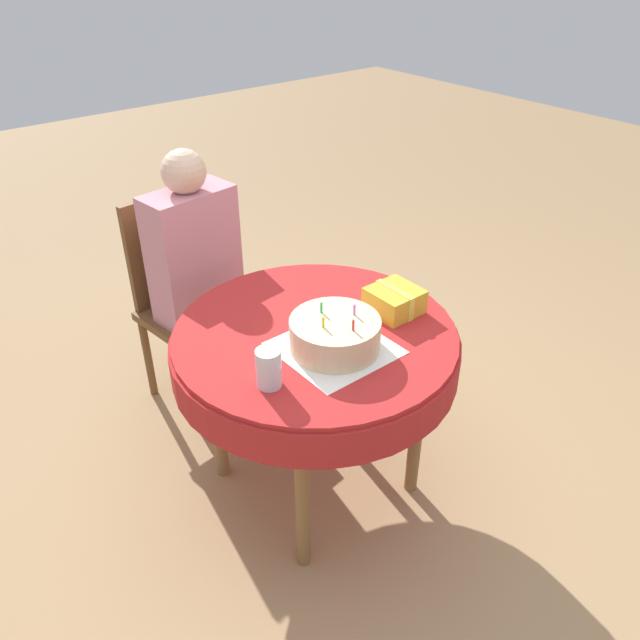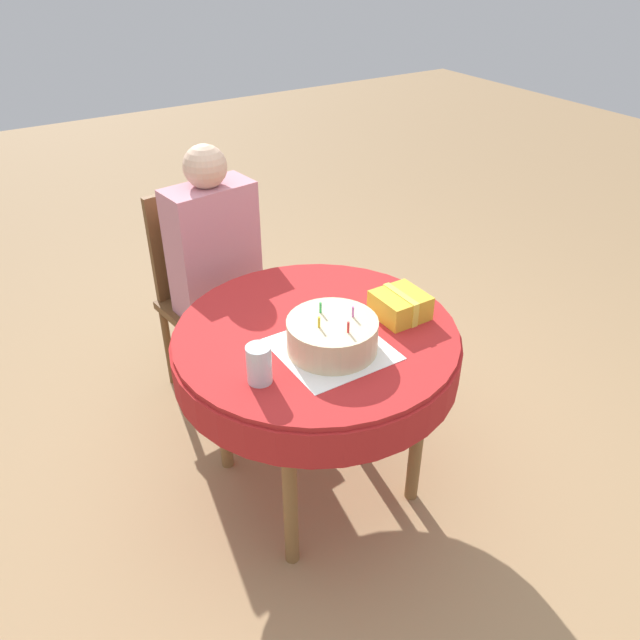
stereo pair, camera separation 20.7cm
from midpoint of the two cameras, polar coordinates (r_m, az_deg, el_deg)
ground_plane at (r=2.61m, az=2.04°, el=-14.44°), size 12.00×12.00×0.00m
dining_table at (r=2.19m, az=2.36°, el=-2.99°), size 1.00×1.00×0.73m
chair at (r=2.85m, az=-8.09°, el=2.83°), size 0.49×0.49×0.95m
person at (r=2.68m, az=-7.25°, el=5.58°), size 0.39×0.31×1.18m
napkin at (r=2.05m, az=4.01°, el=-2.75°), size 0.35×0.35×0.00m
birthday_cake at (r=2.02m, az=4.07°, el=-1.48°), size 0.30×0.30×0.15m
drinking_glass at (r=1.87m, az=-2.44°, el=-4.17°), size 0.08×0.08×0.13m
gift_box at (r=2.22m, az=10.00°, el=1.26°), size 0.17×0.17×0.09m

